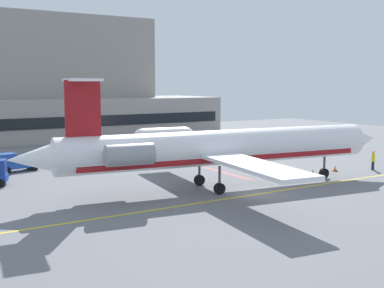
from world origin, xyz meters
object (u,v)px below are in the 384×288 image
pushback_tractor (14,163)px  fuel_tank (164,137)px  marshaller (373,160)px  regional_jet (218,148)px  baggage_tug (220,139)px

pushback_tractor → fuel_tank: size_ratio=0.50×
fuel_tank → marshaller: bearing=-66.6°
regional_jet → pushback_tractor: 21.15m
fuel_tank → marshaller: size_ratio=4.33×
fuel_tank → pushback_tractor: bearing=-161.8°
baggage_tug → fuel_tank: size_ratio=0.43×
regional_jet → baggage_tug: size_ratio=9.12×
baggage_tug → fuel_tank: fuel_tank is taller
regional_jet → fuel_tank: 24.78m
baggage_tug → pushback_tractor: 29.63m
regional_jet → baggage_tug: regional_jet is taller
baggage_tug → fuel_tank: 8.69m
pushback_tractor → marshaller: bearing=-29.8°
regional_jet → pushback_tractor: bearing=126.9°
regional_jet → fuel_tank: size_ratio=3.95×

